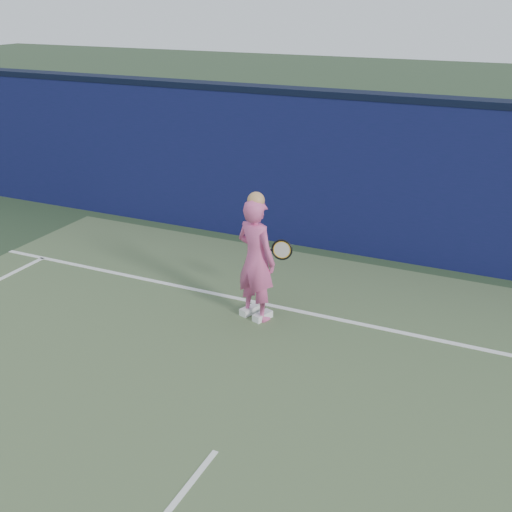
% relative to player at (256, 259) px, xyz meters
% --- Properties ---
extents(backstop_wall, '(24.00, 0.40, 2.50)m').
position_rel_player_xyz_m(backstop_wall, '(0.80, 2.87, 0.42)').
color(backstop_wall, '#0D143D').
rests_on(backstop_wall, ground).
extents(wall_cap, '(24.00, 0.42, 0.10)m').
position_rel_player_xyz_m(wall_cap, '(0.80, 2.87, 1.72)').
color(wall_cap, black).
rests_on(wall_cap, backstop_wall).
extents(player, '(0.70, 0.57, 1.73)m').
position_rel_player_xyz_m(player, '(0.00, 0.00, 0.00)').
color(player, '#D65390').
rests_on(player, ground).
extents(racket, '(0.54, 0.12, 0.29)m').
position_rel_player_xyz_m(racket, '(0.14, 0.45, -0.01)').
color(racket, black).
rests_on(racket, ground).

